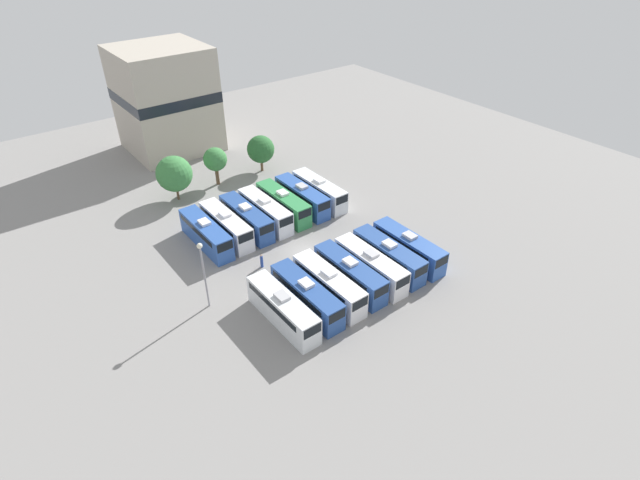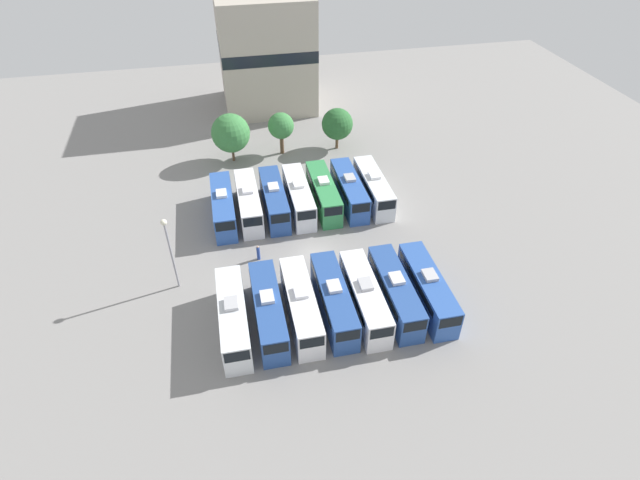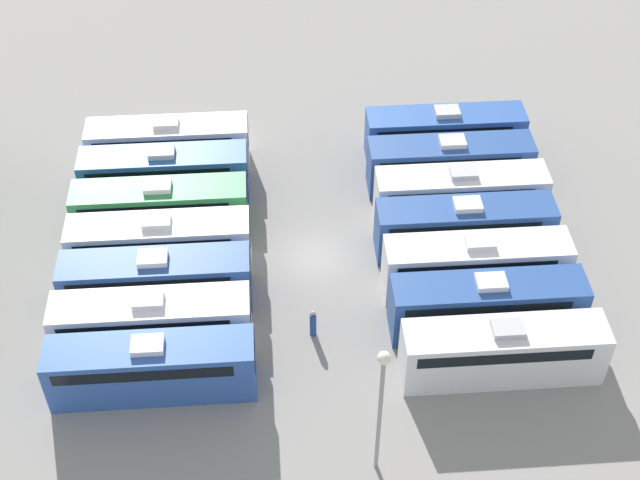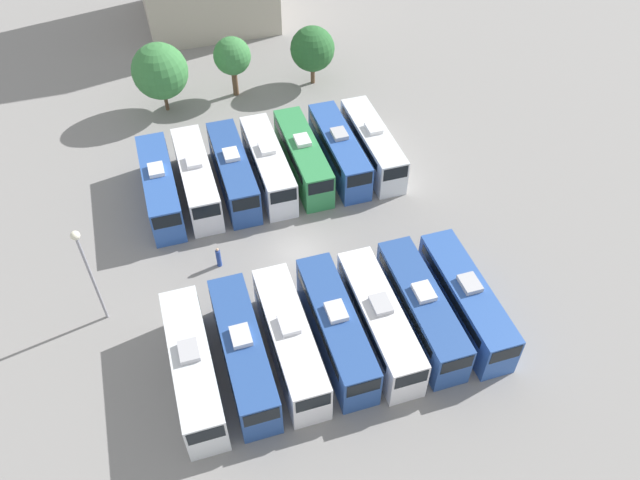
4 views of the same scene
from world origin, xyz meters
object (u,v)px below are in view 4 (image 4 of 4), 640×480
bus_3 (336,327)px  tree_2 (312,49)px  bus_11 (303,156)px  tree_1 (232,56)px  bus_4 (379,320)px  worker_person (219,258)px  bus_0 (193,366)px  bus_1 (243,351)px  bus_13 (372,144)px  bus_5 (421,308)px  bus_8 (196,177)px  bus_7 (160,185)px  bus_9 (233,170)px  bus_12 (339,149)px  bus_2 (290,339)px  tree_0 (160,71)px  bus_6 (465,299)px  light_pole (86,263)px  bus_10 (268,164)px

bus_3 → tree_2: 32.62m
bus_11 → tree_1: size_ratio=1.71×
bus_4 → worker_person: size_ratio=5.73×
bus_0 → bus_1: bearing=2.7°
bus_11 → bus_13: bearing=-1.4°
bus_4 → bus_5: size_ratio=1.00×
bus_0 → bus_13: bearing=43.9°
bus_8 → bus_7: bearing=-176.6°
bus_4 → bus_9: same height
bus_4 → bus_8: same height
bus_4 → bus_9: bearing=108.5°
bus_12 → bus_0: bearing=-130.9°
bus_2 → bus_11: bearing=71.3°
bus_4 → tree_1: tree_1 is taller
bus_1 → bus_4: 9.10m
bus_12 → tree_1: tree_1 is taller
bus_2 → bus_9: bearing=90.0°
bus_2 → bus_8: bearing=99.7°
bus_2 → tree_0: size_ratio=1.52×
bus_0 → bus_6: (18.55, -0.22, 0.00)m
worker_person → tree_2: 26.53m
bus_2 → bus_4: same height
bus_12 → tree_0: 18.92m
bus_1 → light_pole: bearing=140.4°
bus_2 → bus_3: same height
bus_12 → bus_11: bearing=179.0°
bus_2 → bus_11: 18.94m
bus_4 → bus_12: (3.27, 18.13, 0.00)m
bus_1 → bus_12: (12.37, 17.86, 0.00)m
bus_2 → bus_3: (3.13, 0.07, 0.00)m
tree_1 → bus_3: bearing=-89.9°
bus_5 → tree_2: 31.89m
bus_6 → bus_7: 25.72m
bus_2 → bus_13: size_ratio=1.00×
bus_11 → tree_0: size_ratio=1.52×
tree_0 → tree_2: tree_0 is taller
bus_2 → light_pole: 13.83m
bus_6 → bus_4: bearing=179.0°
bus_11 → tree_2: (5.03, 13.70, 1.97)m
bus_9 → bus_11: bearing=1.1°
bus_2 → light_pole: (-11.37, 6.90, 3.80)m
worker_person → bus_7: bearing=110.4°
bus_6 → tree_1: bearing=105.9°
bus_1 → tree_1: (6.13, 31.84, 2.39)m
bus_0 → bus_10: 20.19m
bus_3 → bus_10: (-0.14, 17.74, 0.00)m
bus_0 → light_pole: light_pole is taller
bus_8 → bus_5: bearing=-56.0°
bus_1 → bus_5: bearing=-0.7°
bus_11 → tree_2: bearing=69.8°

